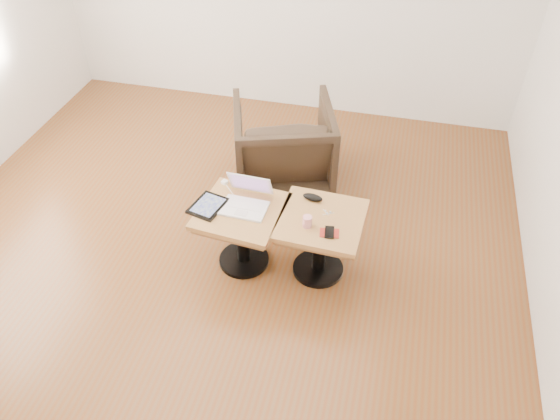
% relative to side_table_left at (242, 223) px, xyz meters
% --- Properties ---
extents(room_shell, '(4.52, 4.52, 2.71)m').
position_rel_side_table_left_xyz_m(room_shell, '(-0.23, 0.05, 0.97)').
color(room_shell, brown).
rests_on(room_shell, ground).
extents(side_table_left, '(0.61, 0.61, 0.51)m').
position_rel_side_table_left_xyz_m(side_table_left, '(0.00, 0.00, 0.00)').
color(side_table_left, black).
rests_on(side_table_left, ground).
extents(side_table_right, '(0.58, 0.58, 0.51)m').
position_rel_side_table_left_xyz_m(side_table_right, '(0.55, 0.04, 0.00)').
color(side_table_right, black).
rests_on(side_table_right, ground).
extents(laptop, '(0.32, 0.31, 0.21)m').
position_rel_side_table_left_xyz_m(laptop, '(0.02, 0.05, 0.17)').
color(laptop, white).
rests_on(laptop, side_table_left).
extents(tablet, '(0.26, 0.30, 0.02)m').
position_rel_side_table_left_xyz_m(tablet, '(-0.22, -0.03, 0.14)').
color(tablet, black).
rests_on(tablet, side_table_left).
extents(charging_adapter, '(0.05, 0.05, 0.02)m').
position_rel_side_table_left_xyz_m(charging_adapter, '(-0.20, 0.24, 0.14)').
color(charging_adapter, white).
rests_on(charging_adapter, side_table_left).
extents(glasses_case, '(0.15, 0.08, 0.04)m').
position_rel_side_table_left_xyz_m(glasses_case, '(0.45, 0.21, 0.15)').
color(glasses_case, black).
rests_on(glasses_case, side_table_right).
extents(striped_cup, '(0.08, 0.08, 0.08)m').
position_rel_side_table_left_xyz_m(striped_cup, '(0.47, -0.06, 0.17)').
color(striped_cup, '#DE3F55').
rests_on(striped_cup, side_table_right).
extents(earbuds_tangle, '(0.07, 0.05, 0.01)m').
position_rel_side_table_left_xyz_m(earbuds_tangle, '(0.58, 0.10, 0.13)').
color(earbuds_tangle, white).
rests_on(earbuds_tangle, side_table_right).
extents(phone_on_sleeve, '(0.14, 0.12, 0.02)m').
position_rel_side_table_left_xyz_m(phone_on_sleeve, '(0.63, -0.09, 0.13)').
color(phone_on_sleeve, maroon).
rests_on(phone_on_sleeve, side_table_right).
extents(armchair, '(1.00, 1.02, 0.74)m').
position_rel_side_table_left_xyz_m(armchair, '(0.06, 1.00, -0.01)').
color(armchair, '#31251C').
rests_on(armchair, ground).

